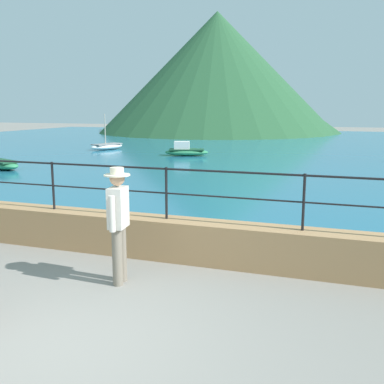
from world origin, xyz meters
TOP-DOWN VIEW (x-y plane):
  - ground_plane at (0.00, 0.00)m, footprint 120.00×120.00m
  - promenade_wall at (0.00, 3.20)m, footprint 20.00×0.56m
  - railing at (0.00, 3.20)m, footprint 18.44×0.04m
  - lake_water at (0.00, 25.84)m, footprint 64.00×44.32m
  - hill_main at (-10.44, 42.12)m, footprint 24.24×24.24m
  - hill_secondary at (-6.02, 43.23)m, footprint 16.29×16.29m
  - person_walking at (-0.22, 1.88)m, footprint 0.38×0.57m
  - boat_0 at (-11.09, 20.53)m, footprint 1.64×2.47m
  - boat_1 at (-5.33, 18.75)m, footprint 2.46×1.56m
  - boat_2 at (-10.77, 11.28)m, footprint 2.47×1.74m

SIDE VIEW (x-z plane):
  - ground_plane at x=0.00m, z-range 0.00..0.00m
  - lake_water at x=0.00m, z-range 0.00..0.06m
  - boat_2 at x=-10.77m, z-range 0.08..0.44m
  - boat_0 at x=-11.09m, z-range -0.80..1.33m
  - boat_1 at x=-5.33m, z-range -0.05..0.71m
  - promenade_wall at x=0.00m, z-range 0.00..0.70m
  - person_walking at x=-0.22m, z-range 0.10..1.85m
  - railing at x=0.00m, z-range 0.89..1.79m
  - hill_secondary at x=-6.02m, z-range 0.00..5.75m
  - hill_main at x=-10.44m, z-range 0.00..12.05m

